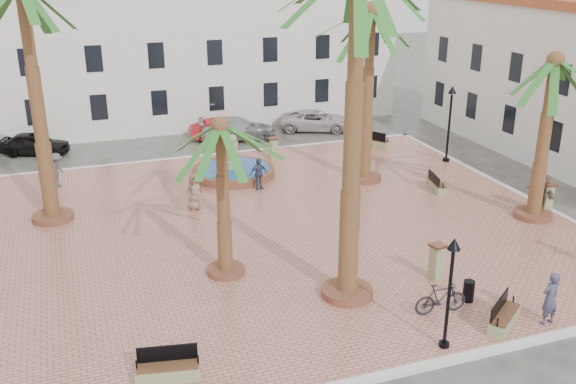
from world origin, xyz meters
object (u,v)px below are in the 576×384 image
(bollard_n, at_px, (273,148))
(pedestrian_north, at_px, (57,170))
(bench_s, at_px, (168,370))
(pedestrian_fountain_a, at_px, (194,192))
(bollard_se, at_px, (436,261))
(car_red, at_px, (221,129))
(lamppost_e, at_px, (450,111))
(litter_bin, at_px, (469,291))
(bench_e, at_px, (437,185))
(palm_sw, at_px, (221,146))
(car_white, at_px, (316,121))
(car_silver, at_px, (237,128))
(fountain, at_px, (233,170))
(bench_se, at_px, (504,318))
(palm_nw, at_px, (24,11))
(bicycle_b, at_px, (441,298))
(cyclist_a, at_px, (550,298))
(palm_e, at_px, (552,81))
(palm_ne, at_px, (371,30))
(lamppost_s, at_px, (451,274))
(car_black, at_px, (35,143))
(bench_ne, at_px, (374,142))
(bollard_e, at_px, (547,198))
(pedestrian_east, at_px, (543,194))

(bollard_n, relative_size, pedestrian_north, 0.74)
(bench_s, height_order, pedestrian_fountain_a, pedestrian_fountain_a)
(bollard_se, distance_m, car_red, 21.34)
(lamppost_e, relative_size, litter_bin, 5.74)
(bench_e, relative_size, pedestrian_fountain_a, 0.98)
(palm_sw, xyz_separation_m, car_white, (10.86, 18.02, -4.40))
(litter_bin, xyz_separation_m, car_silver, (-1.98, 22.42, 0.19))
(fountain, bearing_deg, bench_se, -75.61)
(bench_e, xyz_separation_m, pedestrian_north, (-17.75, 6.83, 0.64))
(bollard_n, xyz_separation_m, car_silver, (-0.66, 5.29, -0.11))
(bench_e, distance_m, lamppost_e, 5.60)
(lamppost_e, xyz_separation_m, car_silver, (-9.82, 8.81, -2.35))
(bench_s, bearing_deg, palm_nw, 113.20)
(bench_se, distance_m, bollard_se, 3.49)
(bollard_n, height_order, car_white, bollard_n)
(bicycle_b, xyz_separation_m, car_red, (-1.58, 23.26, -0.06))
(lamppost_e, bearing_deg, bollard_se, -124.16)
(bollard_n, height_order, bicycle_b, bollard_n)
(lamppost_e, bearing_deg, palm_sw, -149.61)
(bench_se, relative_size, cyclist_a, 0.96)
(palm_e, distance_m, car_white, 18.69)
(bollard_se, relative_size, bollard_n, 1.07)
(palm_ne, height_order, bollard_n, palm_ne)
(lamppost_s, distance_m, bicycle_b, 2.70)
(car_black, bearing_deg, lamppost_e, -91.54)
(bench_se, xyz_separation_m, pedestrian_north, (-13.11, 18.26, 0.62))
(bollard_se, height_order, pedestrian_north, pedestrian_north)
(fountain, bearing_deg, bench_e, -31.53)
(bench_s, relative_size, car_black, 0.47)
(bench_se, xyz_separation_m, bollard_se, (-0.39, 3.43, 0.46))
(palm_ne, height_order, litter_bin, palm_ne)
(bench_e, xyz_separation_m, bicycle_b, (-6.15, -10.10, 0.30))
(bench_e, bearing_deg, palm_nw, 94.26)
(fountain, distance_m, bench_e, 10.55)
(palm_e, relative_size, car_white, 1.54)
(palm_nw, bearing_deg, car_red, 45.97)
(palm_nw, bearing_deg, bench_se, -45.94)
(bollard_se, height_order, bicycle_b, bollard_se)
(palm_ne, bearing_deg, car_white, 81.80)
(palm_ne, bearing_deg, bench_s, -133.44)
(litter_bin, xyz_separation_m, car_red, (-2.92, 22.90, 0.11))
(bench_se, bearing_deg, bollard_n, 58.43)
(car_silver, xyz_separation_m, car_white, (5.54, 0.34, -0.05))
(bench_ne, bearing_deg, bench_s, 107.46)
(bollard_e, xyz_separation_m, pedestrian_east, (-0.15, 0.12, 0.17))
(fountain, height_order, palm_e, palm_e)
(pedestrian_fountain_a, bearing_deg, fountain, 35.17)
(pedestrian_north, bearing_deg, car_red, -36.81)
(pedestrian_east, bearing_deg, litter_bin, -54.33)
(palm_sw, height_order, bench_e, palm_sw)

